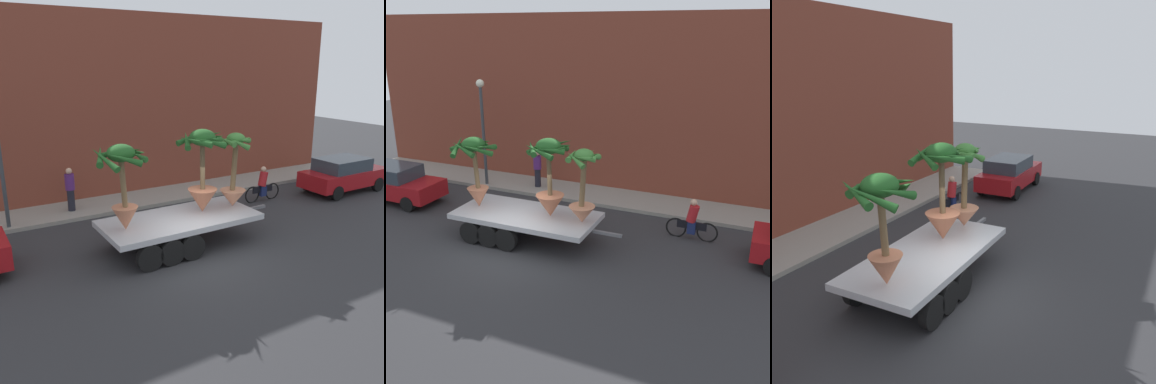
% 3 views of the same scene
% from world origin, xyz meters
% --- Properties ---
extents(ground_plane, '(60.00, 60.00, 0.00)m').
position_xyz_m(ground_plane, '(0.00, 0.00, 0.00)').
color(ground_plane, '#2D2D30').
extents(sidewalk, '(24.00, 2.20, 0.15)m').
position_xyz_m(sidewalk, '(0.00, 6.10, 0.07)').
color(sidewalk, gray).
rests_on(sidewalk, ground).
extents(flatbed_trailer, '(6.06, 2.41, 0.98)m').
position_xyz_m(flatbed_trailer, '(-0.25, 1.11, 0.75)').
color(flatbed_trailer, '#B7BABF').
rests_on(flatbed_trailer, ground).
extents(potted_palm_rear, '(1.06, 1.16, 2.52)m').
position_xyz_m(potted_palm_rear, '(2.13, 1.18, 2.13)').
color(potted_palm_rear, tan).
rests_on(potted_palm_rear, flatbed_trailer).
extents(potted_palm_middle, '(1.67, 1.61, 2.56)m').
position_xyz_m(potted_palm_middle, '(-1.92, 0.99, 2.47)').
color(potted_palm_middle, '#C17251').
rests_on(potted_palm_middle, flatbed_trailer).
extents(potted_palm_front, '(1.72, 1.70, 2.74)m').
position_xyz_m(potted_palm_front, '(0.90, 1.22, 2.35)').
color(potted_palm_front, '#B26647').
rests_on(potted_palm_front, flatbed_trailer).
extents(cyclist, '(1.84, 0.34, 1.54)m').
position_xyz_m(cyclist, '(5.34, 3.48, 0.67)').
color(cyclist, black).
rests_on(cyclist, ground).
extents(parked_car, '(4.24, 1.91, 1.58)m').
position_xyz_m(parked_car, '(9.44, 2.72, 0.83)').
color(parked_car, maroon).
rests_on(parked_car, ground).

